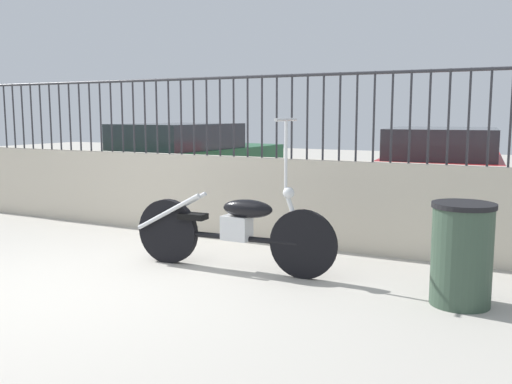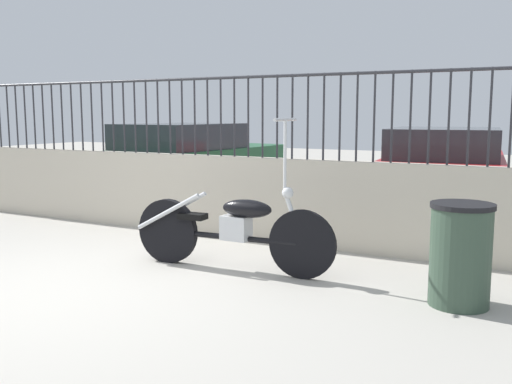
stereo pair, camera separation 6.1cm
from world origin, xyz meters
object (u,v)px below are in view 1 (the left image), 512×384
at_px(motorcycle_black, 225,227).
at_px(trash_bin, 462,254).
at_px(car_red, 442,170).
at_px(car_green, 184,161).

bearing_deg(motorcycle_black, trash_bin, -4.79).
relative_size(trash_bin, car_red, 0.19).
bearing_deg(car_green, motorcycle_black, -137.19).
bearing_deg(car_red, motorcycle_black, 156.87).
distance_m(trash_bin, car_green, 6.60).
relative_size(motorcycle_black, car_green, 0.48).
xyz_separation_m(motorcycle_black, car_green, (-3.11, 3.80, 0.27)).
relative_size(car_green, car_red, 1.03).
height_order(motorcycle_black, car_red, motorcycle_black).
bearing_deg(motorcycle_black, car_red, 69.25).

